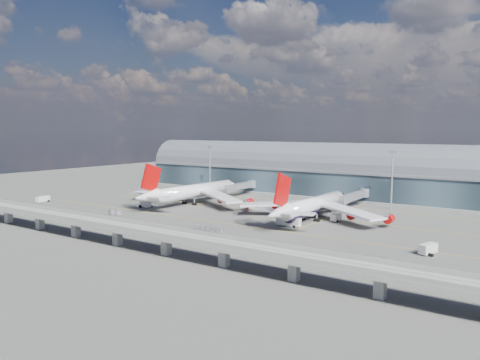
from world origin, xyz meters
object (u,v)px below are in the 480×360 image
Objects in this scene: airliner_left at (192,191)px; service_truck_2 at (289,222)px; service_truck_4 at (336,217)px; service_truck_5 at (217,193)px; cargo_train_0 at (115,212)px; floodlight_mast_left at (210,168)px; service_truck_0 at (43,199)px; floodlight_mast_right at (392,178)px; airliner_right at (312,206)px; service_truck_1 at (145,204)px; service_truck_3 at (428,249)px; cargo_train_1 at (209,229)px; cargo_train_2 at (377,259)px.

airliner_left is 7.60× the size of service_truck_2.
service_truck_4 is 84.99m from service_truck_5.
cargo_train_0 is (-8.59, -38.59, -5.02)m from airliner_left.
floodlight_mast_left reaches higher than service_truck_4.
service_truck_0 is 1.37× the size of service_truck_4.
cargo_train_0 is at bearing -139.70° from floodlight_mast_right.
service_truck_5 is (-70.41, 32.30, -3.98)m from airliner_right.
service_truck_3 is at bearing -82.26° from service_truck_1.
floodlight_mast_left is at bearing 180.00° from floodlight_mast_right.
service_truck_2 is at bearing -60.09° from cargo_train_0.
service_truck_0 reaches higher than cargo_train_1.
service_truck_2 is 48.82m from cargo_train_2.
floodlight_mast_left reaches higher than service_truck_2.
service_truck_3 is (50.32, -11.31, -0.17)m from service_truck_2.
cargo_train_1 is 59.65m from cargo_train_2.
service_truck_0 is 0.79× the size of service_truck_2.
cargo_train_0 is (2.36, -19.64, -0.69)m from service_truck_1.
service_truck_1 reaches higher than service_truck_0.
service_truck_3 is 1.26× the size of service_truck_4.
cargo_train_0 is (-120.47, -8.10, -0.55)m from service_truck_3.
service_truck_0 is at bearing 120.91° from service_truck_1.
floodlight_mast_left reaches higher than cargo_train_1.
service_truck_2 is 1.36× the size of service_truck_3.
service_truck_2 reaches higher than cargo_train_0.
service_truck_5 is at bearing 44.88° from cargo_train_2.
floodlight_mast_right is 3.57× the size of service_truck_0.
cargo_train_0 is (-71.51, -35.72, -4.35)m from airliner_right.
floodlight_mast_right is 3.88× the size of cargo_train_2.
service_truck_4 reaches higher than cargo_train_1.
service_truck_1 is 0.52× the size of cargo_train_1.
service_truck_2 is at bearing -43.88° from cargo_train_1.
service_truck_5 is at bearing 30.97° from cargo_train_1.
floodlight_mast_right is 3.87× the size of service_truck_3.
service_truck_4 is at bearing 1.00° from airliner_left.
cargo_train_0 is at bearing -135.33° from service_truck_5.
floodlight_mast_right is 4.88× the size of service_truck_4.
airliner_left reaches higher than airliner_right.
airliner_left is at bearing 177.00° from airliner_right.
service_truck_1 is at bearing 62.72° from cargo_train_1.
cargo_train_0 is (9.90, -76.40, -12.64)m from floodlight_mast_left.
cargo_train_0 is at bearing 104.25° from service_truck_2.
cargo_train_0 is 51.57m from cargo_train_1.
airliner_right is at bearing -69.05° from service_truck_5.
service_truck_1 is 0.68× the size of service_truck_2.
airliner_left is at bearing -63.94° from floodlight_mast_left.
floodlight_mast_right is 162.57m from service_truck_0.
service_truck_1 reaches higher than cargo_train_2.
airliner_right is at bearing -163.01° from service_truck_4.
airliner_left is 10.37× the size of service_truck_3.
airliner_left is 60.09m from cargo_train_1.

